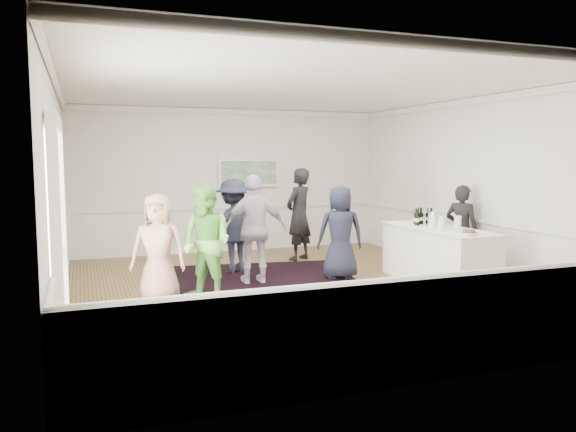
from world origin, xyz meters
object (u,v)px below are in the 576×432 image
object	(u,v)px
guest_tan	(158,249)
bartender	(462,230)
guest_dark_b	(299,214)
guest_dark_a	(234,226)
ice_bucket	(435,219)
guest_green	(206,243)
guest_navy	(340,232)
serving_table	(438,255)
guest_lilac	(255,229)
nut_bowl	(469,233)

from	to	relation	value
guest_tan	bartender	bearing A→B (deg)	18.67
bartender	guest_dark_b	world-z (taller)	guest_dark_b
guest_dark_a	guest_dark_b	distance (m)	1.81
guest_tan	ice_bucket	bearing A→B (deg)	16.70
guest_green	guest_dark_a	distance (m)	2.02
guest_green	bartender	bearing A→B (deg)	54.08
bartender	guest_dark_b	bearing A→B (deg)	11.87
guest_green	guest_navy	bearing A→B (deg)	66.80
serving_table	guest_dark_a	bearing A→B (deg)	146.41
guest_dark_b	bartender	bearing A→B (deg)	98.13
guest_tan	guest_lilac	distance (m)	1.89
guest_green	guest_lilac	world-z (taller)	guest_lilac
guest_dark_b	guest_navy	xyz separation A→B (m)	(0.01, -1.97, -0.13)
guest_dark_a	guest_lilac	bearing A→B (deg)	77.11
bartender	guest_lilac	size ratio (longest dim) A/B	0.89
bartender	guest_tan	world-z (taller)	bartender
guest_lilac	guest_dark_a	world-z (taller)	guest_lilac
guest_lilac	guest_dark_a	distance (m)	0.98
guest_lilac	nut_bowl	world-z (taller)	guest_lilac
guest_lilac	ice_bucket	size ratio (longest dim) A/B	7.08
serving_table	nut_bowl	xyz separation A→B (m)	(-0.12, -0.93, 0.51)
guest_dark_b	nut_bowl	world-z (taller)	guest_dark_b
guest_tan	guest_dark_a	size ratio (longest dim) A/B	0.93
guest_tan	nut_bowl	xyz separation A→B (m)	(4.50, -1.17, 0.18)
ice_bucket	bartender	bearing A→B (deg)	14.43
guest_lilac	guest_dark_b	world-z (taller)	guest_dark_b
serving_table	guest_dark_b	xyz separation A→B (m)	(-1.42, 2.85, 0.47)
bartender	ice_bucket	bearing A→B (deg)	74.62
guest_lilac	guest_dark_a	size ratio (longest dim) A/B	1.06
guest_lilac	guest_tan	bearing A→B (deg)	29.74
serving_table	guest_green	world-z (taller)	guest_green
guest_dark_b	guest_lilac	bearing A→B (deg)	16.88
guest_green	ice_bucket	world-z (taller)	guest_green
guest_green	guest_navy	xyz separation A→B (m)	(2.51, 0.68, -0.05)
bartender	ice_bucket	distance (m)	0.77
serving_table	ice_bucket	distance (m)	0.62
guest_navy	nut_bowl	size ratio (longest dim) A/B	6.85
guest_navy	bartender	bearing A→B (deg)	-176.19
guest_tan	guest_navy	distance (m)	3.27
serving_table	guest_lilac	bearing A→B (deg)	160.35
ice_bucket	serving_table	bearing A→B (deg)	-105.21
guest_lilac	guest_dark_b	distance (m)	2.34
serving_table	guest_dark_a	xyz separation A→B (m)	(-3.03, 2.01, 0.39)
bartender	ice_bucket	size ratio (longest dim) A/B	6.30
ice_bucket	guest_lilac	bearing A→B (deg)	164.42
guest_navy	guest_green	bearing A→B (deg)	31.41
nut_bowl	serving_table	bearing A→B (deg)	82.64
nut_bowl	guest_tan	bearing A→B (deg)	165.43
bartender	guest_dark_a	world-z (taller)	guest_dark_a
guest_dark_b	nut_bowl	distance (m)	4.00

